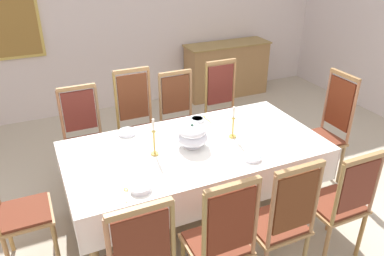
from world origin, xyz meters
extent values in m
cube|color=#BFB29B|center=(0.00, 0.00, -0.02)|extent=(7.16, 5.88, 0.04)
cube|color=silver|center=(0.00, 2.98, 1.54)|extent=(7.16, 0.08, 3.08)
cylinder|color=#9C7B49|center=(-1.08, -0.50, 0.37)|extent=(0.07, 0.07, 0.75)
cylinder|color=#9B784C|center=(1.08, -0.50, 0.37)|extent=(0.07, 0.07, 0.75)
cylinder|color=#9B7243|center=(-1.08, 0.49, 0.37)|extent=(0.07, 0.07, 0.75)
cylinder|color=#A67B42|center=(1.08, 0.49, 0.37)|extent=(0.07, 0.07, 0.75)
cube|color=#A37947|center=(0.00, -0.01, 0.71)|extent=(2.24, 1.07, 0.08)
cube|color=#A07546|center=(0.00, -0.01, 0.76)|extent=(2.36, 1.19, 0.03)
cube|color=white|center=(0.00, -0.01, 0.78)|extent=(2.38, 1.21, 0.00)
cube|color=white|center=(0.00, -0.60, 0.61)|extent=(2.38, 0.00, 0.33)
cube|color=white|center=(0.00, 0.59, 0.61)|extent=(2.38, 0.00, 0.33)
cube|color=white|center=(-1.18, -0.01, 0.61)|extent=(0.00, 1.21, 0.33)
cube|color=white|center=(1.18, -0.01, 0.61)|extent=(0.00, 1.21, 0.33)
cylinder|color=olive|center=(-0.67, -1.13, 0.83)|extent=(0.03, 0.03, 0.66)
cube|color=maroon|center=(-0.86, -1.13, 0.86)|extent=(0.34, 0.02, 0.50)
cube|color=#A07546|center=(-0.86, -1.13, 1.16)|extent=(0.40, 0.04, 0.04)
cylinder|color=#A56D3F|center=(-0.67, 0.75, 0.24)|extent=(0.04, 0.04, 0.47)
cylinder|color=#A9714E|center=(-1.05, 0.75, 0.24)|extent=(0.04, 0.04, 0.47)
cylinder|color=#A26C4E|center=(-0.67, 1.11, 0.24)|extent=(0.04, 0.04, 0.47)
cylinder|color=#9E734C|center=(-1.05, 1.11, 0.24)|extent=(0.04, 0.04, 0.47)
cube|color=#A07546|center=(-0.86, 0.93, 0.49)|extent=(0.44, 0.42, 0.03)
cube|color=brown|center=(-0.86, 0.93, 0.51)|extent=(0.40, 0.38, 0.02)
cylinder|color=#96734F|center=(-0.67, 1.12, 0.79)|extent=(0.03, 0.03, 0.59)
cylinder|color=#AA6D49|center=(-1.06, 1.12, 0.79)|extent=(0.03, 0.03, 0.59)
cube|color=maroon|center=(-0.86, 1.12, 0.82)|extent=(0.34, 0.02, 0.45)
cube|color=#A07546|center=(-0.86, 1.12, 1.09)|extent=(0.40, 0.04, 0.04)
cylinder|color=#A57D46|center=(-0.07, -0.76, 0.24)|extent=(0.04, 0.04, 0.47)
cube|color=#A07546|center=(-0.26, -0.94, 0.49)|extent=(0.44, 0.42, 0.03)
cube|color=brown|center=(-0.26, -0.94, 0.51)|extent=(0.40, 0.38, 0.02)
cylinder|color=olive|center=(-0.45, -1.13, 0.82)|extent=(0.03, 0.03, 0.64)
cylinder|color=#A76E46|center=(-0.06, -1.13, 0.82)|extent=(0.03, 0.03, 0.64)
cube|color=maroon|center=(-0.26, -1.13, 0.85)|extent=(0.34, 0.02, 0.48)
cube|color=#A07546|center=(-0.26, -1.13, 1.14)|extent=(0.40, 0.04, 0.04)
cylinder|color=olive|center=(-0.07, 0.75, 0.24)|extent=(0.04, 0.04, 0.47)
cylinder|color=#A66E4A|center=(-0.45, 0.75, 0.24)|extent=(0.04, 0.04, 0.47)
cylinder|color=#9D6D4E|center=(-0.07, 1.11, 0.24)|extent=(0.04, 0.04, 0.47)
cylinder|color=#967045|center=(-0.45, 1.11, 0.24)|extent=(0.04, 0.04, 0.47)
cube|color=#A07546|center=(-0.26, 0.93, 0.49)|extent=(0.44, 0.42, 0.03)
cube|color=brown|center=(-0.26, 0.93, 0.51)|extent=(0.40, 0.38, 0.02)
cylinder|color=#A97244|center=(-0.06, 1.12, 0.85)|extent=(0.03, 0.03, 0.70)
cylinder|color=olive|center=(-0.45, 1.12, 0.85)|extent=(0.03, 0.03, 0.70)
cube|color=brown|center=(-0.26, 1.12, 0.88)|extent=(0.34, 0.02, 0.53)
cube|color=#A07546|center=(-0.26, 1.12, 1.20)|extent=(0.40, 0.04, 0.04)
cylinder|color=#A17B4D|center=(0.07, -0.76, 0.24)|extent=(0.04, 0.04, 0.47)
cylinder|color=#A37D40|center=(0.45, -0.76, 0.24)|extent=(0.04, 0.04, 0.47)
cylinder|color=#A07F4C|center=(0.45, -1.12, 0.24)|extent=(0.04, 0.04, 0.47)
cube|color=#A07546|center=(0.26, -0.94, 0.49)|extent=(0.44, 0.42, 0.03)
cube|color=brown|center=(0.26, -0.94, 0.51)|extent=(0.40, 0.38, 0.02)
cylinder|color=#9F6E48|center=(0.06, -1.13, 0.81)|extent=(0.03, 0.03, 0.63)
cylinder|color=#A8764A|center=(0.45, -1.13, 0.81)|extent=(0.03, 0.03, 0.63)
cube|color=brown|center=(0.26, -1.13, 0.84)|extent=(0.34, 0.02, 0.48)
cube|color=#A07546|center=(0.26, -1.13, 1.13)|extent=(0.40, 0.04, 0.04)
cylinder|color=#A1714E|center=(0.45, 0.75, 0.24)|extent=(0.04, 0.04, 0.47)
cylinder|color=#A67E4C|center=(0.07, 0.75, 0.24)|extent=(0.04, 0.04, 0.47)
cylinder|color=olive|center=(0.45, 1.11, 0.24)|extent=(0.04, 0.04, 0.47)
cylinder|color=#9B6C49|center=(0.07, 1.11, 0.24)|extent=(0.04, 0.04, 0.47)
cube|color=#A07546|center=(0.26, 0.93, 0.49)|extent=(0.44, 0.42, 0.03)
cube|color=brown|center=(0.26, 0.93, 0.51)|extent=(0.40, 0.38, 0.02)
cylinder|color=#A1764D|center=(0.45, 1.12, 0.80)|extent=(0.03, 0.03, 0.60)
cylinder|color=#967248|center=(0.06, 1.12, 0.80)|extent=(0.03, 0.03, 0.60)
cube|color=brown|center=(0.26, 1.12, 0.83)|extent=(0.34, 0.02, 0.45)
cube|color=#A07546|center=(0.26, 1.12, 1.10)|extent=(0.40, 0.04, 0.04)
cylinder|color=#A46D50|center=(0.67, -0.76, 0.24)|extent=(0.04, 0.04, 0.47)
cylinder|color=#AA6F3F|center=(1.05, -0.76, 0.24)|extent=(0.04, 0.04, 0.47)
cylinder|color=#A07347|center=(0.67, -1.12, 0.24)|extent=(0.04, 0.04, 0.47)
cylinder|color=#A2743E|center=(1.05, -1.12, 0.24)|extent=(0.04, 0.04, 0.47)
cube|color=#A07546|center=(0.86, -0.94, 0.49)|extent=(0.44, 0.42, 0.03)
cube|color=brown|center=(0.86, -0.94, 0.51)|extent=(0.40, 0.38, 0.02)
cylinder|color=#9D7D46|center=(0.66, -1.13, 0.78)|extent=(0.03, 0.03, 0.55)
cylinder|color=#A06D4D|center=(1.05, -1.13, 0.78)|extent=(0.03, 0.03, 0.55)
cube|color=brown|center=(0.86, -1.13, 0.80)|extent=(0.34, 0.02, 0.42)
cube|color=#A07546|center=(0.86, -1.13, 1.05)|extent=(0.40, 0.04, 0.04)
cylinder|color=#997046|center=(1.05, 0.75, 0.24)|extent=(0.04, 0.04, 0.47)
cylinder|color=olive|center=(0.67, 0.75, 0.24)|extent=(0.04, 0.04, 0.47)
cylinder|color=#A87641|center=(1.05, 1.11, 0.24)|extent=(0.04, 0.04, 0.47)
cylinder|color=#A06E50|center=(0.67, 1.11, 0.24)|extent=(0.04, 0.04, 0.47)
cube|color=#A07546|center=(0.86, 0.93, 0.49)|extent=(0.44, 0.42, 0.03)
cube|color=brown|center=(0.86, 0.93, 0.51)|extent=(0.40, 0.38, 0.02)
cylinder|color=#AA7646|center=(1.05, 1.12, 0.82)|extent=(0.03, 0.03, 0.65)
cylinder|color=olive|center=(0.66, 1.12, 0.82)|extent=(0.03, 0.03, 0.65)
cube|color=maroon|center=(0.86, 1.12, 0.86)|extent=(0.34, 0.02, 0.49)
cube|color=#A07546|center=(0.86, 1.12, 1.15)|extent=(0.40, 0.04, 0.04)
cylinder|color=#A26F46|center=(-1.34, 0.18, 0.24)|extent=(0.04, 0.04, 0.47)
cylinder|color=#9E7A47|center=(-1.34, -0.20, 0.24)|extent=(0.04, 0.04, 0.47)
cylinder|color=#A97D42|center=(-1.70, 0.18, 0.24)|extent=(0.04, 0.04, 0.47)
cube|color=#A07546|center=(-1.52, -0.01, 0.49)|extent=(0.42, 0.44, 0.03)
cube|color=brown|center=(-1.52, -0.01, 0.51)|extent=(0.38, 0.40, 0.02)
cylinder|color=#A17F49|center=(1.34, -0.20, 0.24)|extent=(0.04, 0.04, 0.47)
cylinder|color=#99794A|center=(1.34, 0.18, 0.24)|extent=(0.04, 0.04, 0.47)
cylinder|color=#9A794E|center=(1.70, -0.20, 0.24)|extent=(0.04, 0.04, 0.47)
cylinder|color=#9E7A41|center=(1.70, 0.18, 0.24)|extent=(0.04, 0.04, 0.47)
cube|color=#A07546|center=(1.52, -0.01, 0.49)|extent=(0.42, 0.44, 0.03)
cube|color=brown|center=(1.52, -0.01, 0.51)|extent=(0.38, 0.40, 0.02)
cylinder|color=#A96C49|center=(1.71, -0.20, 0.86)|extent=(0.03, 0.03, 0.72)
cylinder|color=#A16B4D|center=(1.71, 0.19, 0.86)|extent=(0.03, 0.03, 0.72)
cube|color=maroon|center=(1.71, -0.01, 0.89)|extent=(0.02, 0.34, 0.55)
cube|color=#A07546|center=(1.71, -0.01, 1.22)|extent=(0.04, 0.40, 0.04)
cylinder|color=white|center=(-0.03, -0.01, 0.79)|extent=(0.16, 0.16, 0.02)
ellipsoid|color=white|center=(-0.03, -0.01, 0.87)|extent=(0.29, 0.29, 0.13)
ellipsoid|color=white|center=(-0.03, -0.01, 0.94)|extent=(0.26, 0.26, 0.10)
sphere|color=#416C58|center=(-0.03, -0.01, 1.00)|extent=(0.03, 0.03, 0.03)
cylinder|color=gold|center=(-0.40, -0.01, 0.79)|extent=(0.07, 0.07, 0.02)
cylinder|color=gold|center=(-0.40, -0.01, 0.90)|extent=(0.02, 0.02, 0.22)
cone|color=gold|center=(-0.40, -0.01, 1.02)|extent=(0.04, 0.04, 0.02)
cylinder|color=silver|center=(-0.40, -0.01, 1.08)|extent=(0.02, 0.02, 0.10)
cylinder|color=gold|center=(0.40, -0.01, 0.79)|extent=(0.07, 0.07, 0.02)
cylinder|color=gold|center=(0.40, -0.01, 0.89)|extent=(0.02, 0.02, 0.19)
cone|color=gold|center=(0.40, -0.01, 0.99)|extent=(0.04, 0.04, 0.02)
cylinder|color=silver|center=(0.40, -0.01, 1.05)|extent=(0.02, 0.02, 0.10)
cylinder|color=white|center=(-0.67, -0.46, 0.80)|extent=(0.17, 0.17, 0.04)
cylinder|color=white|center=(-0.67, -0.46, 0.81)|extent=(0.14, 0.14, 0.03)
torus|color=#416C58|center=(-0.67, -0.46, 0.82)|extent=(0.16, 0.16, 0.01)
cylinder|color=white|center=(0.24, 0.45, 0.80)|extent=(0.14, 0.14, 0.03)
cylinder|color=white|center=(0.24, 0.45, 0.80)|extent=(0.12, 0.12, 0.02)
torus|color=#416C58|center=(0.24, 0.45, 0.81)|extent=(0.14, 0.14, 0.01)
cylinder|color=white|center=(-0.52, 0.47, 0.80)|extent=(0.17, 0.17, 0.04)
cylinder|color=white|center=(-0.52, 0.47, 0.81)|extent=(0.14, 0.14, 0.03)
torus|color=#416C58|center=(-0.52, 0.47, 0.82)|extent=(0.16, 0.16, 0.01)
cylinder|color=white|center=(0.35, -0.43, 0.79)|extent=(0.15, 0.15, 0.03)
cylinder|color=white|center=(0.35, -0.43, 0.80)|extent=(0.13, 0.13, 0.02)
torus|color=#416C58|center=(0.35, -0.43, 0.80)|extent=(0.15, 0.15, 0.01)
cube|color=gold|center=(-0.79, -0.50, 0.78)|extent=(0.04, 0.14, 0.00)
ellipsoid|color=gold|center=(-0.77, -0.42, 0.79)|extent=(0.03, 0.05, 0.01)
cube|color=gold|center=(0.34, 0.42, 0.78)|extent=(0.02, 0.14, 0.00)
ellipsoid|color=gold|center=(0.33, 0.50, 0.79)|extent=(0.03, 0.05, 0.01)
cube|color=#A07546|center=(1.81, 2.66, 0.44)|extent=(1.40, 0.44, 0.88)
cube|color=olive|center=(1.81, 2.66, 0.89)|extent=(1.44, 0.48, 0.02)
cube|color=olive|center=(2.16, 2.88, 0.44)|extent=(0.59, 0.01, 0.70)
cube|color=#A3683D|center=(1.46, 2.88, 0.44)|extent=(0.59, 0.01, 0.70)
camera|label=1|loc=(-1.28, -2.79, 2.53)|focal=35.64mm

